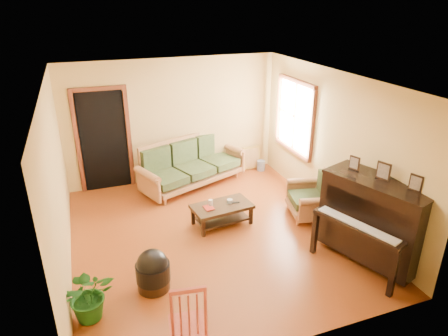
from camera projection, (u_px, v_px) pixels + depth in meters
name	position (u px, v px, depth m)	size (l,w,h in m)	color
floor	(212.00, 234.00, 6.75)	(5.00, 5.00, 0.00)	#682A0D
doorway	(104.00, 141.00, 8.03)	(1.08, 0.16, 2.05)	black
window	(295.00, 116.00, 7.98)	(0.12, 1.36, 1.46)	white
sofa	(193.00, 164.00, 8.34)	(2.28, 0.96, 0.98)	#986037
coffee_table	(222.00, 214.00, 7.00)	(1.03, 0.56, 0.37)	black
armchair	(310.00, 195.00, 7.17)	(0.81, 0.85, 0.85)	#986037
piano	(373.00, 221.00, 5.85)	(0.89, 1.51, 1.33)	black
footstool	(153.00, 274.00, 5.43)	(0.47, 0.47, 0.45)	black
red_chair	(187.00, 311.00, 4.48)	(0.42, 0.46, 0.91)	maroon
leaning_frame	(252.00, 157.00, 9.24)	(0.42, 0.09, 0.56)	#B4953C
ceramic_crock	(261.00, 165.00, 9.21)	(0.19, 0.19, 0.23)	#2F4F8E
potted_plant	(89.00, 294.00, 4.88)	(0.63, 0.54, 0.70)	#1A5317
book	(205.00, 209.00, 6.78)	(0.15, 0.20, 0.02)	maroon
candle	(211.00, 203.00, 6.86)	(0.07, 0.07, 0.12)	white
glass_jar	(230.00, 201.00, 6.99)	(0.10, 0.10, 0.07)	silver
remote	(235.00, 202.00, 7.00)	(0.15, 0.04, 0.01)	black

